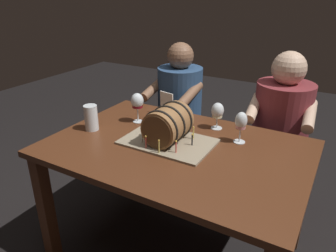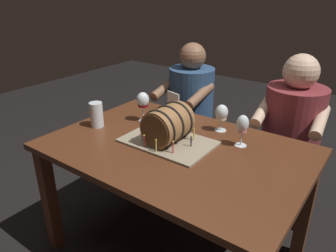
{
  "view_description": "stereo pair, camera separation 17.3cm",
  "coord_description": "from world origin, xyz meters",
  "px_view_note": "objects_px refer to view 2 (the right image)",
  "views": [
    {
      "loc": [
        0.73,
        -1.36,
        1.53
      ],
      "look_at": [
        -0.06,
        0.01,
        0.83
      ],
      "focal_mm": 34.2,
      "sensor_mm": 36.0,
      "label": 1
    },
    {
      "loc": [
        0.88,
        -1.26,
        1.53
      ],
      "look_at": [
        -0.06,
        0.01,
        0.83
      ],
      "focal_mm": 34.2,
      "sensor_mm": 36.0,
      "label": 2
    }
  ],
  "objects_px": {
    "wine_glass_white": "(222,114)",
    "person_seated_left": "(190,119)",
    "beer_pint": "(97,115)",
    "barrel_cake": "(168,127)",
    "person_seated_right": "(289,143)",
    "wine_glass_red": "(143,101)",
    "wine_glass_rose": "(242,125)",
    "dining_table": "(175,163)",
    "menu_card": "(173,104)"
  },
  "relations": [
    {
      "from": "beer_pint",
      "to": "dining_table",
      "type": "bearing_deg",
      "value": 6.85
    },
    {
      "from": "wine_glass_white",
      "to": "wine_glass_red",
      "type": "relative_size",
      "value": 0.86
    },
    {
      "from": "wine_glass_white",
      "to": "person_seated_left",
      "type": "relative_size",
      "value": 0.14
    },
    {
      "from": "person_seated_left",
      "to": "person_seated_right",
      "type": "height_order",
      "value": "person_seated_right"
    },
    {
      "from": "dining_table",
      "to": "menu_card",
      "type": "distance_m",
      "value": 0.48
    },
    {
      "from": "wine_glass_rose",
      "to": "barrel_cake",
      "type": "bearing_deg",
      "value": -149.22
    },
    {
      "from": "dining_table",
      "to": "barrel_cake",
      "type": "xyz_separation_m",
      "value": [
        -0.06,
        0.01,
        0.2
      ]
    },
    {
      "from": "dining_table",
      "to": "wine_glass_rose",
      "type": "bearing_deg",
      "value": 37.19
    },
    {
      "from": "wine_glass_red",
      "to": "person_seated_left",
      "type": "bearing_deg",
      "value": 92.11
    },
    {
      "from": "barrel_cake",
      "to": "menu_card",
      "type": "relative_size",
      "value": 3.07
    },
    {
      "from": "barrel_cake",
      "to": "beer_pint",
      "type": "height_order",
      "value": "barrel_cake"
    },
    {
      "from": "dining_table",
      "to": "menu_card",
      "type": "bearing_deg",
      "value": 126.86
    },
    {
      "from": "wine_glass_white",
      "to": "person_seated_left",
      "type": "xyz_separation_m",
      "value": [
        -0.49,
        0.45,
        -0.31
      ]
    },
    {
      "from": "barrel_cake",
      "to": "beer_pint",
      "type": "bearing_deg",
      "value": -171.06
    },
    {
      "from": "wine_glass_white",
      "to": "person_seated_right",
      "type": "distance_m",
      "value": 0.61
    },
    {
      "from": "beer_pint",
      "to": "menu_card",
      "type": "distance_m",
      "value": 0.5
    },
    {
      "from": "wine_glass_white",
      "to": "wine_glass_red",
      "type": "distance_m",
      "value": 0.5
    },
    {
      "from": "barrel_cake",
      "to": "person_seated_left",
      "type": "xyz_separation_m",
      "value": [
        -0.34,
        0.77,
        -0.3
      ]
    },
    {
      "from": "wine_glass_white",
      "to": "person_seated_left",
      "type": "height_order",
      "value": "person_seated_left"
    },
    {
      "from": "barrel_cake",
      "to": "wine_glass_rose",
      "type": "xyz_separation_m",
      "value": [
        0.34,
        0.2,
        0.02
      ]
    },
    {
      "from": "barrel_cake",
      "to": "menu_card",
      "type": "bearing_deg",
      "value": 121.18
    },
    {
      "from": "beer_pint",
      "to": "person_seated_left",
      "type": "distance_m",
      "value": 0.9
    },
    {
      "from": "dining_table",
      "to": "beer_pint",
      "type": "bearing_deg",
      "value": -173.15
    },
    {
      "from": "menu_card",
      "to": "person_seated_left",
      "type": "height_order",
      "value": "person_seated_left"
    },
    {
      "from": "wine_glass_rose",
      "to": "dining_table",
      "type": "bearing_deg",
      "value": -142.81
    },
    {
      "from": "barrel_cake",
      "to": "person_seated_left",
      "type": "bearing_deg",
      "value": 113.66
    },
    {
      "from": "menu_card",
      "to": "beer_pint",
      "type": "bearing_deg",
      "value": -109.68
    },
    {
      "from": "beer_pint",
      "to": "person_seated_left",
      "type": "relative_size",
      "value": 0.13
    },
    {
      "from": "wine_glass_red",
      "to": "person_seated_left",
      "type": "relative_size",
      "value": 0.17
    },
    {
      "from": "wine_glass_rose",
      "to": "menu_card",
      "type": "height_order",
      "value": "wine_glass_rose"
    },
    {
      "from": "wine_glass_red",
      "to": "beer_pint",
      "type": "relative_size",
      "value": 1.24
    },
    {
      "from": "wine_glass_white",
      "to": "barrel_cake",
      "type": "bearing_deg",
      "value": -116.83
    },
    {
      "from": "barrel_cake",
      "to": "wine_glass_rose",
      "type": "distance_m",
      "value": 0.4
    },
    {
      "from": "wine_glass_red",
      "to": "beer_pint",
      "type": "bearing_deg",
      "value": -125.79
    },
    {
      "from": "beer_pint",
      "to": "person_seated_left",
      "type": "xyz_separation_m",
      "value": [
        0.15,
        0.84,
        -0.27
      ]
    },
    {
      "from": "wine_glass_red",
      "to": "person_seated_left",
      "type": "xyz_separation_m",
      "value": [
        -0.02,
        0.6,
        -0.33
      ]
    },
    {
      "from": "beer_pint",
      "to": "menu_card",
      "type": "height_order",
      "value": "menu_card"
    },
    {
      "from": "barrel_cake",
      "to": "wine_glass_white",
      "type": "bearing_deg",
      "value": 63.17
    },
    {
      "from": "wine_glass_white",
      "to": "wine_glass_red",
      "type": "bearing_deg",
      "value": -161.98
    },
    {
      "from": "wine_glass_red",
      "to": "menu_card",
      "type": "height_order",
      "value": "wine_glass_red"
    },
    {
      "from": "barrel_cake",
      "to": "person_seated_right",
      "type": "relative_size",
      "value": 0.43
    },
    {
      "from": "dining_table",
      "to": "wine_glass_rose",
      "type": "relative_size",
      "value": 7.78
    },
    {
      "from": "barrel_cake",
      "to": "wine_glass_red",
      "type": "relative_size",
      "value": 2.59
    },
    {
      "from": "dining_table",
      "to": "wine_glass_white",
      "type": "distance_m",
      "value": 0.4
    },
    {
      "from": "barrel_cake",
      "to": "wine_glass_rose",
      "type": "height_order",
      "value": "barrel_cake"
    },
    {
      "from": "wine_glass_rose",
      "to": "person_seated_right",
      "type": "bearing_deg",
      "value": 78.61
    },
    {
      "from": "dining_table",
      "to": "barrel_cake",
      "type": "distance_m",
      "value": 0.21
    },
    {
      "from": "menu_card",
      "to": "person_seated_left",
      "type": "bearing_deg",
      "value": 119.73
    },
    {
      "from": "wine_glass_rose",
      "to": "person_seated_left",
      "type": "relative_size",
      "value": 0.16
    },
    {
      "from": "dining_table",
      "to": "wine_glass_red",
      "type": "relative_size",
      "value": 7.3
    }
  ]
}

